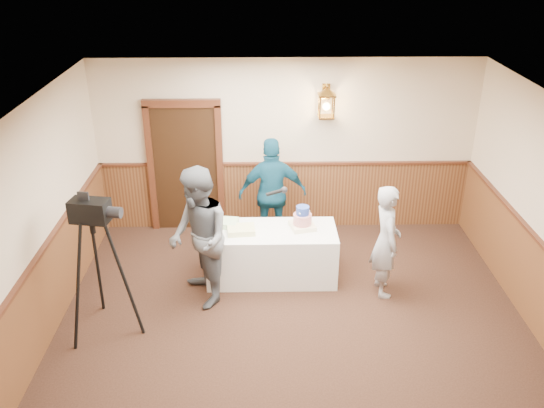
{
  "coord_description": "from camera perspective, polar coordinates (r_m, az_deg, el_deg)",
  "views": [
    {
      "loc": [
        -0.38,
        -5.13,
        4.53
      ],
      "look_at": [
        -0.25,
        1.7,
        1.25
      ],
      "focal_mm": 38.0,
      "sensor_mm": 36.0,
      "label": 1
    }
  ],
  "objects": [
    {
      "name": "tv_camera_rig",
      "position": [
        7.2,
        -16.69,
        -6.74
      ],
      "size": [
        0.7,
        0.65,
        1.79
      ],
      "rotation": [
        0.0,
        0.0,
        -0.17
      ],
      "color": "black",
      "rests_on": "ground"
    },
    {
      "name": "ground",
      "position": [
        6.85,
        2.45,
        -15.76
      ],
      "size": [
        7.0,
        7.0,
        0.0
      ],
      "primitive_type": "plane",
      "color": "black",
      "rests_on": "ground"
    },
    {
      "name": "room_shell",
      "position": [
        6.35,
        1.99,
        -2.65
      ],
      "size": [
        6.02,
        7.02,
        2.81
      ],
      "color": "beige",
      "rests_on": "ground"
    },
    {
      "name": "display_table",
      "position": [
        8.16,
        -0.03,
        -4.94
      ],
      "size": [
        1.8,
        0.8,
        0.75
      ],
      "primitive_type": "cube",
      "color": "white",
      "rests_on": "ground"
    },
    {
      "name": "baker",
      "position": [
        7.78,
        11.23,
        -3.61
      ],
      "size": [
        0.42,
        0.6,
        1.58
      ],
      "primitive_type": "imported",
      "rotation": [
        0.0,
        0.0,
        1.64
      ],
      "color": "#999A9F",
      "rests_on": "ground"
    },
    {
      "name": "interviewer",
      "position": [
        7.43,
        -7.25,
        -3.38
      ],
      "size": [
        1.64,
        1.12,
        1.89
      ],
      "rotation": [
        0.0,
        0.0,
        -1.21
      ],
      "color": "#565A5F",
      "rests_on": "ground"
    },
    {
      "name": "assistant_p",
      "position": [
        8.76,
        0.05,
        1.05
      ],
      "size": [
        1.06,
        0.51,
        1.76
      ],
      "primitive_type": "imported",
      "rotation": [
        0.0,
        0.0,
        3.22
      ],
      "color": "navy",
      "rests_on": "ground"
    },
    {
      "name": "tiered_cake",
      "position": [
        7.99,
        3.03,
        -1.56
      ],
      "size": [
        0.39,
        0.39,
        0.33
      ],
      "rotation": [
        0.0,
        0.0,
        0.24
      ],
      "color": "#FFF2C5",
      "rests_on": "display_table"
    },
    {
      "name": "sheet_cake_yellow",
      "position": [
        7.92,
        -3.08,
        -2.57
      ],
      "size": [
        0.4,
        0.32,
        0.08
      ],
      "primitive_type": "cube",
      "rotation": [
        0.0,
        0.0,
        0.1
      ],
      "color": "#FEF698",
      "rests_on": "display_table"
    },
    {
      "name": "sheet_cake_green",
      "position": [
        8.12,
        -4.62,
        -1.87
      ],
      "size": [
        0.37,
        0.31,
        0.08
      ],
      "primitive_type": "cube",
      "rotation": [
        0.0,
        0.0,
        -0.15
      ],
      "color": "#B3E09E",
      "rests_on": "display_table"
    }
  ]
}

